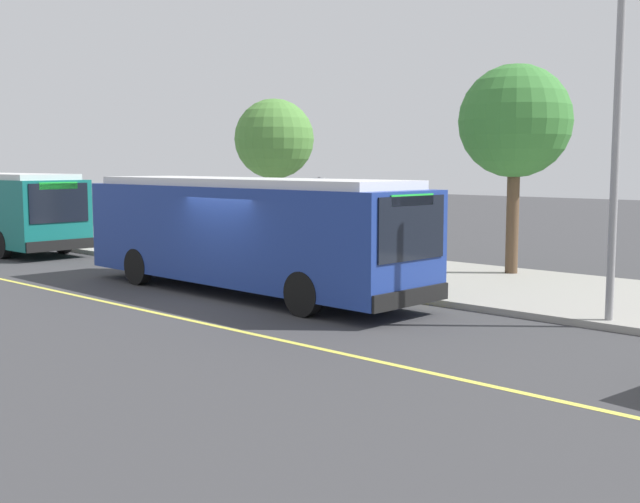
{
  "coord_description": "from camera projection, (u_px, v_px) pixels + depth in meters",
  "views": [
    {
      "loc": [
        14.6,
        -12.35,
        3.32
      ],
      "look_at": [
        1.69,
        1.47,
        1.2
      ],
      "focal_mm": 44.21,
      "sensor_mm": 36.0,
      "label": 1
    }
  ],
  "objects": [
    {
      "name": "street_tree_near_shelter",
      "position": [
        515.0,
        122.0,
        22.46
      ],
      "size": [
        3.23,
        3.23,
        5.99
      ],
      "color": "brown",
      "rests_on": "sidewalk_curb"
    },
    {
      "name": "bus_shelter",
      "position": [
        297.0,
        208.0,
        24.95
      ],
      "size": [
        2.9,
        1.6,
        2.48
      ],
      "color": "#333338",
      "rests_on": "sidewalk_curb"
    },
    {
      "name": "ground_plane",
      "position": [
        229.0,
        300.0,
        19.24
      ],
      "size": [
        120.0,
        120.0,
        0.0
      ],
      "primitive_type": "plane",
      "color": "#38383A"
    },
    {
      "name": "pedestrian_commuter",
      "position": [
        361.0,
        242.0,
        22.16
      ],
      "size": [
        0.24,
        0.4,
        1.69
      ],
      "color": "#282D47",
      "rests_on": "sidewalk_curb"
    },
    {
      "name": "transit_bus_main",
      "position": [
        246.0,
        231.0,
        20.11
      ],
      "size": [
        10.83,
        2.85,
        2.95
      ],
      "color": "navy",
      "rests_on": "ground_plane"
    },
    {
      "name": "street_tree_upstreet",
      "position": [
        274.0,
        140.0,
        29.88
      ],
      "size": [
        3.02,
        3.02,
        5.62
      ],
      "color": "brown",
      "rests_on": "sidewalk_curb"
    },
    {
      "name": "sidewalk_curb",
      "position": [
        382.0,
        272.0,
        23.59
      ],
      "size": [
        44.0,
        6.4,
        0.15
      ],
      "primitive_type": "cube",
      "color": "gray",
      "rests_on": "ground_plane"
    },
    {
      "name": "waiting_bench",
      "position": [
        303.0,
        249.0,
        24.92
      ],
      "size": [
        1.6,
        0.48,
        0.95
      ],
      "color": "brown",
      "rests_on": "sidewalk_curb"
    },
    {
      "name": "route_sign_post",
      "position": [
        319.0,
        213.0,
        21.87
      ],
      "size": [
        0.44,
        0.08,
        2.8
      ],
      "color": "#333338",
      "rests_on": "sidewalk_curb"
    },
    {
      "name": "utility_pole",
      "position": [
        615.0,
        162.0,
        15.69
      ],
      "size": [
        0.16,
        0.16,
        6.4
      ],
      "primitive_type": "cylinder",
      "color": "gray",
      "rests_on": "sidewalk_curb"
    },
    {
      "name": "lane_stripe_center",
      "position": [
        153.0,
        312.0,
        17.64
      ],
      "size": [
        36.0,
        0.14,
        0.01
      ],
      "primitive_type": "cube",
      "color": "#E0D64C",
      "rests_on": "ground_plane"
    }
  ]
}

